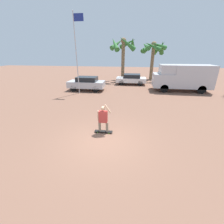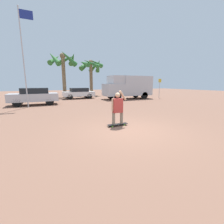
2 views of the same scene
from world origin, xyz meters
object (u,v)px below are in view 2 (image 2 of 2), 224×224
Objects in this scene: skateboard at (118,124)px; street_sign at (160,86)px; person_skateboarder at (118,107)px; parked_car_white at (79,93)px; parked_car_silver at (34,96)px; palm_tree_near_van at (91,67)px; palm_tree_center_background at (63,62)px; flagpole at (24,52)px; camper_van at (128,86)px.

street_sign is (10.87, 9.41, 1.54)m from skateboard.
person_skateboarder is 13.57m from parked_car_white.
palm_tree_near_van is (7.95, 8.42, 3.73)m from parked_car_silver.
person_skateboarder is 16.74m from palm_tree_center_background.
parked_car_white is 0.68× the size of palm_tree_near_van.
palm_tree_near_van is (2.99, 4.22, 3.82)m from parked_car_white.
parked_car_white is at bearing -64.04° from palm_tree_center_background.
person_skateboarder is 18.58m from palm_tree_near_van.
skateboard is 0.39× the size of street_sign.
palm_tree_near_van is (4.16, 17.74, 3.65)m from person_skateboarder.
palm_tree_near_van is at bearing 54.66° from parked_car_white.
parked_car_silver is at bearing 74.62° from flagpole.
flagpole is 3.03× the size of street_sign.
camper_van is 4.17m from street_sign.
palm_tree_center_background is at bearing 90.56° from person_skateboarder.
parked_car_silver is (-4.96, -4.21, 0.09)m from parked_car_white.
parked_car_silver reaches higher than skateboard.
flagpole reaches higher than parked_car_white.
parked_car_silver is at bearing -173.15° from camper_van.
person_skateboarder is 0.27× the size of palm_tree_near_van.
camper_van is 1.57× the size of parked_car_white.
skateboard is at bearing 0.00° from person_skateboarder.
parked_car_silver is 1.62× the size of street_sign.
skateboard is 0.16× the size of palm_tree_center_background.
palm_tree_near_van is at bearing 110.82° from camper_van.
flagpole is at bearing -115.76° from palm_tree_center_background.
palm_tree_near_van is at bearing 128.84° from street_sign.
camper_van is (6.88, 10.60, 1.50)m from skateboard.
palm_tree_center_background is (-0.16, 16.26, 4.81)m from skateboard.
street_sign reaches higher than parked_car_white.
skateboard is 0.13× the size of flagpole.
person_skateboarder is 0.21× the size of flagpole.
palm_tree_near_van is at bearing 46.66° from parked_car_silver.
skateboard is 12.72m from camper_van.
street_sign is at bearing 0.36° from parked_car_silver.
parked_car_silver is (-3.78, 9.32, 0.75)m from skateboard.
street_sign is at bearing 40.87° from person_skateboarder.
flagpole reaches higher than palm_tree_near_van.
palm_tree_near_van reaches higher than parked_car_white.
palm_tree_near_van reaches higher than skateboard.
palm_tree_center_background is 2.47× the size of street_sign.
parked_car_silver is at bearing -133.34° from palm_tree_near_van.
camper_van is at bearing -38.82° from palm_tree_center_background.
person_skateboarder is 0.62× the size of street_sign.
parked_car_silver is at bearing -139.69° from parked_car_white.
camper_van reaches higher than parked_car_white.
person_skateboarder is at bearing -89.44° from palm_tree_center_background.
skateboard is 18.76m from palm_tree_near_van.
palm_tree_center_background is (-0.16, 16.26, 3.97)m from person_skateboarder.
camper_van reaches higher than parked_car_silver.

